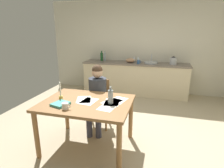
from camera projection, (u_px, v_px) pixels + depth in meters
The scene contains 24 objects.
ground_plane at pixel (116, 133), 3.38m from camera, with size 5.20×5.20×0.04m, color tan.
wall_back at pixel (138, 47), 5.42m from camera, with size 5.20×0.12×2.60m, color beige.
kitchen_counter at pixel (135, 78), 5.33m from camera, with size 2.90×0.64×0.90m.
dining_table at pixel (87, 108), 2.80m from camera, with size 1.31×0.99×0.76m.
chair_at_table at pixel (99, 100), 3.54m from camera, with size 0.45×0.45×0.88m.
person_seated at pixel (97, 94), 3.35m from camera, with size 0.37×0.62×1.19m.
coffee_mug at pixel (65, 106), 2.50m from camera, with size 0.12×0.09×0.09m.
candlestick at pixel (61, 94), 2.86m from camera, with size 0.06×0.06×0.27m.
book_magazine at pixel (60, 104), 2.64m from camera, with size 0.20×0.22×0.03m, color teal.
paper_letter at pixel (108, 107), 2.58m from camera, with size 0.21×0.30×0.00m, color white.
paper_bill at pixel (112, 102), 2.74m from camera, with size 0.21×0.30×0.00m, color white.
paper_envelope at pixel (89, 101), 2.78m from camera, with size 0.21×0.30×0.00m, color white.
paper_receipt at pixel (84, 99), 2.85m from camera, with size 0.21×0.30×0.00m, color white.
paper_notice at pixel (118, 100), 2.82m from camera, with size 0.21×0.30×0.00m, color white.
paper_flyer at pixel (112, 102), 2.77m from camera, with size 0.21×0.30×0.00m, color white.
wine_bottle_on_table at pixel (110, 97), 2.67m from camera, with size 0.07×0.07×0.25m.
sink_unit at pixel (151, 62), 5.09m from camera, with size 0.36×0.36×0.24m.
bottle_oil at pixel (102, 57), 5.48m from camera, with size 0.08×0.08×0.29m.
bottle_vinegar at pixel (105, 57), 5.45m from camera, with size 0.06×0.06×0.28m.
mixing_bowl at pixel (130, 60), 5.24m from camera, with size 0.25×0.25×0.11m, color tan.
stovetop_kettle at pixel (173, 61), 4.92m from camera, with size 0.18×0.18×0.22m.
wine_glass_near_sink at pixel (138, 58), 5.29m from camera, with size 0.07×0.07×0.15m.
wine_glass_by_kettle at pixel (134, 58), 5.32m from camera, with size 0.07×0.07×0.15m.
teacup_on_counter at pixel (138, 62), 5.02m from camera, with size 0.11×0.07×0.10m.
Camera 1 is at (0.71, -2.91, 1.79)m, focal length 30.03 mm.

